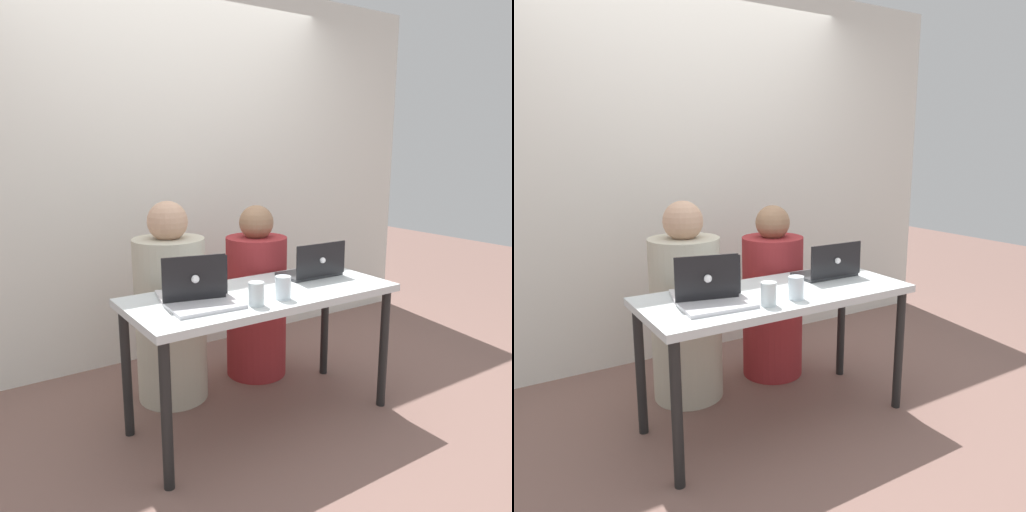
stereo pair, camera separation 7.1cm
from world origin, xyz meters
The scene contains 10 objects.
ground_plane centered at (0.00, 0.00, 0.00)m, with size 12.00×12.00×0.00m, color #7A5950.
back_wall centered at (0.00, 1.22, 1.32)m, with size 4.50×0.10×2.64m, color silver.
desk centered at (0.00, 0.00, 0.66)m, with size 1.45×0.62×0.75m.
person_on_left centered at (-0.30, 0.52, 0.53)m, with size 0.44×0.44×1.20m.
person_on_right centered at (0.30, 0.52, 0.50)m, with size 0.44×0.44×1.14m.
laptop_back_right centered at (0.42, 0.09, 0.79)m, with size 0.35×0.25×0.21m.
laptop_front_left centered at (-0.38, -0.05, 0.79)m, with size 0.36×0.27×0.22m.
laptop_back_left centered at (-0.38, 0.07, 0.80)m, with size 0.36×0.31×0.24m.
water_glass_left centered at (-0.16, -0.19, 0.80)m, with size 0.08×0.08×0.12m.
water_glass_center centered at (0.01, -0.17, 0.80)m, with size 0.08×0.08×0.12m.
Camera 1 is at (-1.43, -2.11, 1.49)m, focal length 35.00 mm.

